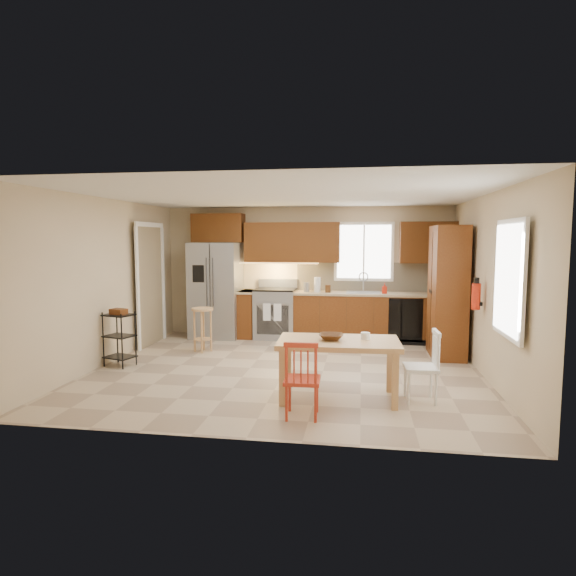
# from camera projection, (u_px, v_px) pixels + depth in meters

# --- Properties ---
(floor) EXTENTS (5.50, 5.50, 0.00)m
(floor) POSITION_uv_depth(u_px,v_px,m) (286.00, 369.00, 6.99)
(floor) COLOR tan
(floor) RESTS_ON ground
(ceiling) EXTENTS (5.50, 5.00, 0.02)m
(ceiling) POSITION_uv_depth(u_px,v_px,m) (286.00, 195.00, 6.74)
(ceiling) COLOR silver
(ceiling) RESTS_ON ground
(wall_back) EXTENTS (5.50, 0.02, 2.50)m
(wall_back) POSITION_uv_depth(u_px,v_px,m) (306.00, 272.00, 9.32)
(wall_back) COLOR #CCB793
(wall_back) RESTS_ON ground
(wall_front) EXTENTS (5.50, 0.02, 2.50)m
(wall_front) POSITION_uv_depth(u_px,v_px,m) (244.00, 309.00, 4.41)
(wall_front) COLOR #CCB793
(wall_front) RESTS_ON ground
(wall_left) EXTENTS (0.02, 5.00, 2.50)m
(wall_left) POSITION_uv_depth(u_px,v_px,m) (107.00, 281.00, 7.28)
(wall_left) COLOR #CCB793
(wall_left) RESTS_ON ground
(wall_right) EXTENTS (0.02, 5.00, 2.50)m
(wall_right) POSITION_uv_depth(u_px,v_px,m) (488.00, 287.00, 6.45)
(wall_right) COLOR #CCB793
(wall_right) RESTS_ON ground
(refrigerator) EXTENTS (0.92, 0.75, 1.82)m
(refrigerator) POSITION_uv_depth(u_px,v_px,m) (216.00, 290.00, 9.24)
(refrigerator) COLOR gray
(refrigerator) RESTS_ON floor
(range_stove) EXTENTS (0.76, 0.63, 0.92)m
(range_stove) POSITION_uv_depth(u_px,v_px,m) (276.00, 314.00, 9.18)
(range_stove) COLOR gray
(range_stove) RESTS_ON floor
(base_cabinet_narrow) EXTENTS (0.30, 0.60, 0.90)m
(base_cabinet_narrow) POSITION_uv_depth(u_px,v_px,m) (248.00, 314.00, 9.27)
(base_cabinet_narrow) COLOR brown
(base_cabinet_narrow) RESTS_ON floor
(base_cabinet_run) EXTENTS (2.92, 0.60, 0.90)m
(base_cabinet_run) POSITION_uv_depth(u_px,v_px,m) (373.00, 317.00, 8.91)
(base_cabinet_run) COLOR brown
(base_cabinet_run) RESTS_ON floor
(dishwasher) EXTENTS (0.60, 0.02, 0.78)m
(dishwasher) POSITION_uv_depth(u_px,v_px,m) (406.00, 320.00, 8.55)
(dishwasher) COLOR black
(dishwasher) RESTS_ON floor
(backsplash) EXTENTS (2.92, 0.03, 0.55)m
(backsplash) POSITION_uv_depth(u_px,v_px,m) (374.00, 277.00, 9.12)
(backsplash) COLOR #C7B796
(backsplash) RESTS_ON wall_back
(upper_over_fridge) EXTENTS (1.00, 0.35, 0.55)m
(upper_over_fridge) POSITION_uv_depth(u_px,v_px,m) (218.00, 228.00, 9.32)
(upper_over_fridge) COLOR #532D0D
(upper_over_fridge) RESTS_ON wall_back
(upper_left_block) EXTENTS (1.80, 0.35, 0.75)m
(upper_left_block) POSITION_uv_depth(u_px,v_px,m) (292.00, 242.00, 9.13)
(upper_left_block) COLOR #532D0D
(upper_left_block) RESTS_ON wall_back
(upper_right_block) EXTENTS (1.00, 0.35, 0.75)m
(upper_right_block) POSITION_uv_depth(u_px,v_px,m) (428.00, 243.00, 8.75)
(upper_right_block) COLOR #532D0D
(upper_right_block) RESTS_ON wall_back
(window_back) EXTENTS (1.12, 0.04, 1.12)m
(window_back) POSITION_uv_depth(u_px,v_px,m) (364.00, 252.00, 9.10)
(window_back) COLOR white
(window_back) RESTS_ON wall_back
(sink) EXTENTS (0.62, 0.46, 0.16)m
(sink) POSITION_uv_depth(u_px,v_px,m) (363.00, 295.00, 8.90)
(sink) COLOR gray
(sink) RESTS_ON base_cabinet_run
(undercab_glow) EXTENTS (1.60, 0.30, 0.01)m
(undercab_glow) POSITION_uv_depth(u_px,v_px,m) (276.00, 263.00, 9.19)
(undercab_glow) COLOR #FFBF66
(undercab_glow) RESTS_ON wall_back
(soap_bottle) EXTENTS (0.09, 0.09, 0.19)m
(soap_bottle) POSITION_uv_depth(u_px,v_px,m) (384.00, 288.00, 8.73)
(soap_bottle) COLOR red
(soap_bottle) RESTS_ON base_cabinet_run
(paper_towel) EXTENTS (0.12, 0.12, 0.28)m
(paper_towel) POSITION_uv_depth(u_px,v_px,m) (317.00, 285.00, 8.96)
(paper_towel) COLOR white
(paper_towel) RESTS_ON base_cabinet_run
(canister_steel) EXTENTS (0.11, 0.11, 0.18)m
(canister_steel) POSITION_uv_depth(u_px,v_px,m) (307.00, 287.00, 9.00)
(canister_steel) COLOR gray
(canister_steel) RESTS_ON base_cabinet_run
(canister_wood) EXTENTS (0.10, 0.10, 0.14)m
(canister_wood) POSITION_uv_depth(u_px,v_px,m) (328.00, 289.00, 8.91)
(canister_wood) COLOR #492C13
(canister_wood) RESTS_ON base_cabinet_run
(pantry) EXTENTS (0.50, 0.95, 2.10)m
(pantry) POSITION_uv_depth(u_px,v_px,m) (448.00, 292.00, 7.70)
(pantry) COLOR brown
(pantry) RESTS_ON floor
(fire_extinguisher) EXTENTS (0.12, 0.12, 0.36)m
(fire_extinguisher) POSITION_uv_depth(u_px,v_px,m) (476.00, 296.00, 6.63)
(fire_extinguisher) COLOR red
(fire_extinguisher) RESTS_ON wall_right
(window_right) EXTENTS (0.04, 1.02, 1.32)m
(window_right) POSITION_uv_depth(u_px,v_px,m) (509.00, 279.00, 5.31)
(window_right) COLOR white
(window_right) RESTS_ON wall_right
(doorway) EXTENTS (0.04, 0.95, 2.10)m
(doorway) POSITION_uv_depth(u_px,v_px,m) (150.00, 286.00, 8.56)
(doorway) COLOR #8C7A59
(doorway) RESTS_ON wall_left
(dining_table) EXTENTS (1.45, 0.86, 0.69)m
(dining_table) POSITION_uv_depth(u_px,v_px,m) (338.00, 370.00, 5.68)
(dining_table) COLOR tan
(dining_table) RESTS_ON floor
(chair_red) EXTENTS (0.41, 0.41, 0.83)m
(chair_red) POSITION_uv_depth(u_px,v_px,m) (302.00, 379.00, 5.09)
(chair_red) COLOR #B22F1B
(chair_red) RESTS_ON floor
(chair_white) EXTENTS (0.41, 0.41, 0.83)m
(chair_white) POSITION_uv_depth(u_px,v_px,m) (421.00, 366.00, 5.58)
(chair_white) COLOR white
(chair_white) RESTS_ON floor
(table_bowl) EXTENTS (0.30, 0.30, 0.07)m
(table_bowl) POSITION_uv_depth(u_px,v_px,m) (331.00, 340.00, 5.66)
(table_bowl) COLOR #492C13
(table_bowl) RESTS_ON dining_table
(table_jar) EXTENTS (0.10, 0.10, 0.11)m
(table_jar) POSITION_uv_depth(u_px,v_px,m) (365.00, 338.00, 5.68)
(table_jar) COLOR white
(table_jar) RESTS_ON dining_table
(bar_stool) EXTENTS (0.41, 0.41, 0.74)m
(bar_stool) POSITION_uv_depth(u_px,v_px,m) (203.00, 330.00, 8.08)
(bar_stool) COLOR tan
(bar_stool) RESTS_ON floor
(utility_cart) EXTENTS (0.48, 0.42, 0.81)m
(utility_cart) POSITION_uv_depth(u_px,v_px,m) (119.00, 339.00, 7.16)
(utility_cart) COLOR black
(utility_cart) RESTS_ON floor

